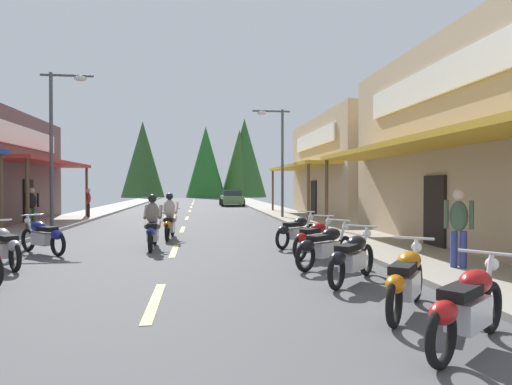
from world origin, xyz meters
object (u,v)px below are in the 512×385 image
object	(u,v)px
streetlamp_right	(277,147)
pedestrian_strolling	(88,201)
pedestrian_waiting	(32,205)
streetlamp_left	(59,128)
motorcycle_parked_right_2	(352,257)
motorcycle_parked_right_4	(314,238)
motorcycle_parked_right_3	(325,246)
motorcycle_parked_left_3	(5,246)
motorcycle_parked_left_4	(43,236)
motorcycle_parked_right_1	(406,279)
rider_cruising_lead	(153,226)
pedestrian_browsing	(459,224)
rider_cruising_trailing	(170,220)
motorcycle_parked_right_5	(297,230)
motorcycle_parked_right_0	(468,306)
parked_car_curbside	(232,198)

from	to	relation	value
streetlamp_right	pedestrian_strolling	xyz separation A→B (m)	(-10.12, 1.25, -2.91)
pedestrian_waiting	streetlamp_left	bearing A→B (deg)	22.70
motorcycle_parked_right_2	motorcycle_parked_right_4	bearing A→B (deg)	39.52
pedestrian_strolling	motorcycle_parked_right_3	bearing A→B (deg)	101.92
motorcycle_parked_left_3	pedestrian_waiting	xyz separation A→B (m)	(-2.61, 8.99, 0.52)
motorcycle_parked_left_4	streetlamp_right	bearing A→B (deg)	-83.01
motorcycle_parked_right_1	motorcycle_parked_right_4	size ratio (longest dim) A/B	1.07
rider_cruising_lead	motorcycle_parked_left_4	bearing A→B (deg)	100.87
motorcycle_parked_right_4	rider_cruising_lead	xyz separation A→B (m)	(-4.22, 1.97, 0.17)
streetlamp_left	motorcycle_parked_right_1	distance (m)	15.63
streetlamp_left	pedestrian_browsing	xyz separation A→B (m)	(10.86, -10.05, -3.07)
motorcycle_parked_right_3	rider_cruising_lead	size ratio (longest dim) A/B	0.81
rider_cruising_trailing	motorcycle_parked_right_4	bearing A→B (deg)	-134.63
pedestrian_strolling	motorcycle_parked_right_1	bearing A→B (deg)	97.43
motorcycle_parked_right_2	motorcycle_parked_left_3	size ratio (longest dim) A/B	0.96
streetlamp_left	rider_cruising_lead	xyz separation A→B (m)	(4.22, -5.64, -3.44)
motorcycle_parked_right_3	motorcycle_parked_right_5	world-z (taller)	same
motorcycle_parked_right_0	rider_cruising_trailing	world-z (taller)	rider_cruising_trailing
rider_cruising_trailing	parked_car_curbside	distance (m)	24.79
motorcycle_parked_right_5	motorcycle_parked_left_4	world-z (taller)	same
motorcycle_parked_right_0	rider_cruising_trailing	bearing A→B (deg)	72.09
rider_cruising_lead	pedestrian_browsing	distance (m)	7.98
streetlamp_left	pedestrian_strolling	bearing A→B (deg)	93.71
pedestrian_waiting	rider_cruising_lead	bearing A→B (deg)	4.76
streetlamp_right	motorcycle_parked_left_3	size ratio (longest dim) A/B	3.37
streetlamp_left	motorcycle_parked_right_1	size ratio (longest dim) A/B	3.57
motorcycle_parked_right_3	parked_car_curbside	world-z (taller)	parked_car_curbside
motorcycle_parked_right_5	rider_cruising_lead	world-z (taller)	rider_cruising_lead
motorcycle_parked_right_0	motorcycle_parked_right_5	size ratio (longest dim) A/B	1.09
streetlamp_left	motorcycle_parked_right_4	world-z (taller)	streetlamp_left
motorcycle_parked_right_1	pedestrian_browsing	distance (m)	3.58
motorcycle_parked_right_1	pedestrian_browsing	xyz separation A→B (m)	(2.40, 2.60, 0.53)
rider_cruising_lead	motorcycle_parked_right_2	bearing A→B (deg)	-141.18
streetlamp_right	pedestrian_waiting	xyz separation A→B (m)	(-11.04, -4.31, -2.87)
streetlamp_left	streetlamp_right	world-z (taller)	streetlamp_left
motorcycle_parked_right_3	motorcycle_parked_left_3	distance (m)	7.09
motorcycle_parked_right_4	pedestrian_waiting	bearing A→B (deg)	91.70
rider_cruising_trailing	pedestrian_strolling	world-z (taller)	pedestrian_strolling
motorcycle_parked_right_3	pedestrian_browsing	distance (m)	2.78
motorcycle_parked_right_3	motorcycle_parked_right_1	bearing A→B (deg)	-126.77
motorcycle_parked_right_3	pedestrian_browsing	size ratio (longest dim) A/B	0.99
motorcycle_parked_right_3	pedestrian_strolling	xyz separation A→B (m)	(-8.73, 15.42, 0.47)
rider_cruising_trailing	parked_car_curbside	xyz separation A→B (m)	(3.86, 24.48, 0.03)
streetlamp_left	rider_cruising_lead	size ratio (longest dim) A/B	2.95
motorcycle_parked_right_4	motorcycle_parked_right_0	bearing A→B (deg)	-137.13
streetlamp_left	motorcycle_parked_right_0	xyz separation A→B (m)	(8.50, -14.04, -3.60)
streetlamp_left	motorcycle_parked_right_4	distance (m)	11.93
motorcycle_parked_right_1	motorcycle_parked_right_3	xyz separation A→B (m)	(-0.14, 3.58, 0.00)
streetlamp_left	motorcycle_parked_right_4	bearing A→B (deg)	-42.01
streetlamp_left	parked_car_curbside	distance (m)	23.02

